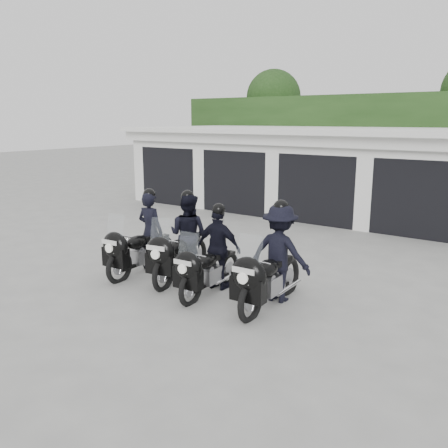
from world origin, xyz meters
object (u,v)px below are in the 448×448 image
Objects in this scene: police_bike_b at (184,240)px; police_bike_c at (214,254)px; police_bike_d at (275,259)px; police_bike_a at (142,239)px.

police_bike_c is (1.02, -0.30, -0.05)m from police_bike_b.
police_bike_d is at bearing 2.30° from police_bike_c.
police_bike_b is 1.06m from police_bike_c.
police_bike_d is at bearing -14.99° from police_bike_b.
police_bike_b is 1.06× the size of police_bike_c.
police_bike_d reaches higher than police_bike_a.
police_bike_b is at bearing 173.34° from police_bike_d.
police_bike_c is at bearing -4.24° from police_bike_a.
police_bike_d is (3.23, 0.13, 0.09)m from police_bike_a.
police_bike_d is (1.27, 0.14, 0.08)m from police_bike_c.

